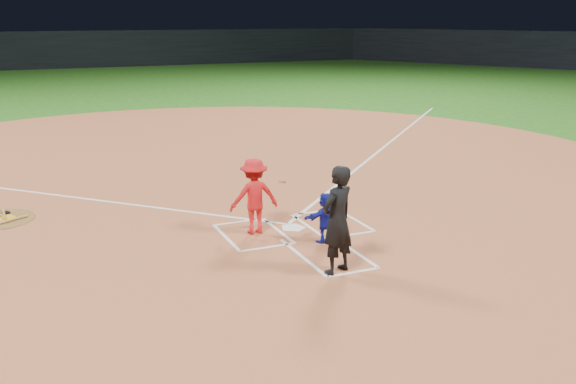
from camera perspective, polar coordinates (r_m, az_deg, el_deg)
name	(u,v)px	position (r m, az deg, el deg)	size (l,w,h in m)	color
ground	(293,229)	(14.53, 0.46, -3.28)	(120.00, 120.00, 0.00)	#1F5615
home_plate_dirt	(215,171)	(19.95, -6.53, 1.89)	(28.00, 28.00, 0.01)	#9C5333
stadium_wall_far	(73,49)	(60.90, -18.54, 11.93)	(80.00, 1.20, 3.20)	black
home_plate	(293,228)	(14.53, 0.46, -3.21)	(0.60, 0.60, 0.02)	white
on_deck_bat_a	(4,214)	(16.82, -23.93, -1.82)	(0.06, 0.06, 0.84)	#A27C3B
on_deck_bat_c	(11,220)	(16.29, -23.40, -2.30)	(0.06, 0.06, 0.84)	#A4763C
bat_weight_donut	(6,213)	(16.97, -23.76, -1.68)	(0.19, 0.19, 0.05)	black
catcher	(325,217)	(13.57, 3.35, -2.25)	(1.00, 0.32, 1.07)	#121997
umpire	(337,220)	(11.83, 4.40, -2.49)	(0.75, 0.49, 2.06)	black
chalk_markings	(222,176)	(19.29, -5.91, 1.46)	(28.35, 17.32, 0.01)	white
batter_at_plate	(254,196)	(14.02, -3.02, -0.37)	(1.40, 0.87, 1.68)	red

